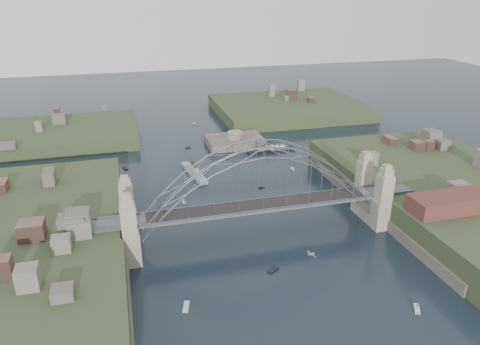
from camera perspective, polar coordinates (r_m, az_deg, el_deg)
name	(u,v)px	position (r m, az deg, el deg)	size (l,w,h in m)	color
ground	(259,235)	(116.04, 2.36, -7.86)	(500.00, 500.00, 0.00)	black
bridge	(259,191)	(110.34, 2.46, -2.33)	(84.00, 13.80, 24.60)	#545356
shore_west	(13,262)	(113.96, -26.79, -10.01)	(50.50, 90.00, 12.00)	#2F3B20
shore_east	(451,202)	(141.64, 25.12, -3.36)	(50.50, 90.00, 12.00)	#2F3B20
headland_nw	(62,138)	(200.44, -21.51, 4.02)	(60.00, 45.00, 9.00)	#2F3B20
headland_ne	(288,112)	(228.12, 6.11, 7.65)	(70.00, 55.00, 9.50)	#2F3B20
fort_island	(235,146)	(180.66, -0.66, 3.43)	(22.00, 16.00, 9.40)	#564D43
wharf_shed	(450,203)	(120.72, 24.97, -3.50)	(20.00, 8.00, 4.00)	#592D26
finger_pier	(466,271)	(112.95, 26.64, -11.04)	(4.00, 22.00, 1.40)	#545356
naval_cruiser_near	(194,172)	(151.82, -5.81, 0.02)	(5.96, 19.51, 5.81)	#9A9EA1
naval_cruiser_far	(133,137)	(192.62, -13.39, 4.39)	(4.27, 15.91, 5.32)	#9A9EA1
ocean_liner	(272,150)	(173.08, 4.00, 2.88)	(19.20, 3.70, 4.68)	black
aeroplane	(311,254)	(99.16, 8.95, -10.16)	(1.58, 2.79, 0.41)	#ACAEB3
small_boat_a	(183,201)	(133.72, -7.16, -3.56)	(0.93, 2.52, 1.43)	silver
small_boat_b	(261,188)	(141.61, 2.72, -1.93)	(1.83, 0.61, 0.45)	silver
small_boat_c	(273,270)	(102.82, 4.22, -12.22)	(3.08, 2.37, 0.45)	silver
small_boat_d	(292,169)	(156.80, 6.61, 0.49)	(0.82, 2.23, 1.43)	silver
small_boat_e	(125,168)	(161.36, -14.29, 0.51)	(1.88, 3.47, 0.45)	silver
small_boat_f	(227,158)	(165.30, -1.68, 1.81)	(1.66, 0.61, 1.43)	silver
small_boat_g	(417,308)	(98.37, 21.42, -15.69)	(2.29, 3.18, 1.43)	silver
small_boat_h	(188,148)	(177.78, -6.60, 3.12)	(2.20, 1.17, 0.45)	silver
small_boat_i	(342,198)	(138.36, 12.78, -3.11)	(2.53, 1.31, 0.45)	silver
small_boat_j	(186,307)	(93.30, -6.81, -16.47)	(1.87, 3.41, 0.45)	silver
small_boat_k	(194,123)	(209.33, -5.82, 6.18)	(1.20, 1.76, 1.43)	silver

